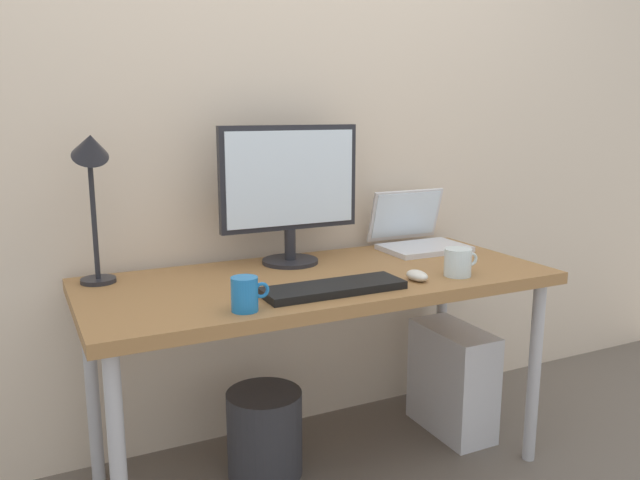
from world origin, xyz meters
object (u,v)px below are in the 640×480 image
Objects in this scene: keyboard at (334,288)px; glass_cup at (458,262)px; laptop at (416,234)px; coffee_mug at (245,294)px; mouse at (417,275)px; wastebasket at (265,433)px; desk_lamp at (92,171)px; monitor at (290,187)px; computer_tower at (452,380)px; desk at (320,293)px.

glass_cup is at bearing -1.39° from keyboard.
laptop is 2.92× the size of coffee_mug.
mouse is 0.77m from wastebasket.
coffee_mug is (0.32, -0.45, -0.31)m from desk_lamp.
mouse is at bearing 5.16° from coffee_mug.
laptop is 2.57× the size of glass_cup.
glass_cup is at bearing -24.47° from wastebasket.
desk_lamp is at bearing 147.81° from keyboard.
monitor is 1.70× the size of wastebasket.
wastebasket is (0.17, 0.31, -0.61)m from coffee_mug.
glass_cup is at bearing -2.76° from mouse.
computer_tower reaches higher than wastebasket.
computer_tower is at bearing 19.15° from keyboard.
computer_tower is at bearing 33.59° from mouse.
desk is 0.21m from keyboard.
laptop is (0.53, 0.22, 0.12)m from desk.
computer_tower is at bearing 16.58° from coffee_mug.
wastebasket is (0.49, -0.13, -0.91)m from desk_lamp.
mouse is at bearing -124.00° from laptop.
keyboard is 1.47× the size of wastebasket.
monitor reaches higher than coffee_mug.
coffee_mug is (-0.60, -0.05, 0.03)m from mouse.
mouse is at bearing -31.06° from wastebasket.
desk reaches higher than wastebasket.
mouse reaches higher than computer_tower.
mouse reaches higher than wastebasket.
monitor is 0.47m from keyboard.
glass_cup reaches higher than desk.
laptop reaches higher than keyboard.
keyboard is 0.64m from wastebasket.
desk_lamp is 0.81m from keyboard.
desk_lamp is at bearing 125.66° from coffee_mug.
glass_cup is at bearing -26.42° from desk.
laptop is 0.71m from keyboard.
wastebasket is at bearing 62.05° from coffee_mug.
monitor is at bearing 164.54° from computer_tower.
laptop is 3.56× the size of mouse.
laptop is at bearing 107.62° from computer_tower.
monitor is 0.86m from wastebasket.
coffee_mug reaches higher than glass_cup.
glass_cup is 0.89m from wastebasket.
keyboard is at bearing -160.85° from computer_tower.
monitor reaches higher than keyboard.
monitor is 0.60m from coffee_mug.
coffee_mug reaches higher than desk.
monitor is at bearing 124.53° from mouse.
laptop is at bearing 35.34° from keyboard.
coffee_mug is at bearing -151.95° from laptop.
desk is at bearing 142.19° from mouse.
desk is at bearing -16.62° from desk_lamp.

